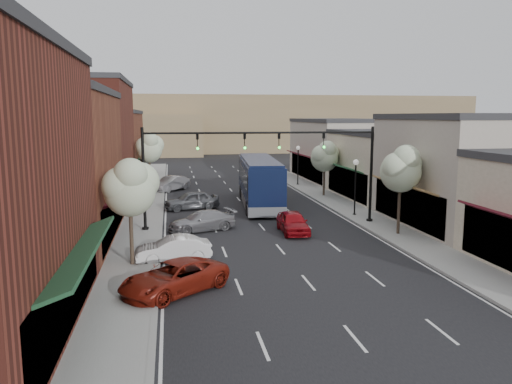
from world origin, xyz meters
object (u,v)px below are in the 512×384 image
tree_right_near (402,168)px  lamp_post_near (355,178)px  tree_left_far (150,147)px  parked_car_e (171,184)px  lamp_post_far (298,159)px  parked_car_a (174,277)px  parked_car_c (202,221)px  coach_bus (259,181)px  parked_car_b (173,249)px  signal_mast_right (340,160)px  tree_left_near (130,186)px  parked_car_d (192,200)px  signal_mast_left (179,163)px  tree_right_far (325,156)px  red_hatchback (293,222)px

tree_right_near → lamp_post_near: 6.74m
tree_left_far → parked_car_e: 4.38m
tree_right_near → lamp_post_far: tree_right_near is taller
parked_car_e → parked_car_a: bearing=-50.7°
parked_car_c → coach_bus: bearing=128.9°
parked_car_a → parked_car_e: size_ratio=1.09×
parked_car_b → signal_mast_right: bearing=115.5°
tree_left_near → parked_car_c: bearing=62.2°
tree_left_far → lamp_post_far: (16.05, 2.06, -1.60)m
parked_car_b → parked_car_d: bearing=167.4°
signal_mast_right → parked_car_b: (-11.82, -7.29, -3.96)m
signal_mast_left → lamp_post_near: signal_mast_left is taller
parked_car_b → parked_car_e: (0.00, 25.74, 0.10)m
parked_car_a → parked_car_b: parked_car_a is taller
signal_mast_left → parked_car_b: bearing=-94.5°
parked_car_d → parked_car_e: 11.00m
tree_right_near → tree_right_far: 16.01m
signal_mast_left → tree_right_far: size_ratio=1.51×
lamp_post_far → parked_car_c: (-12.00, -20.36, -2.33)m
parked_car_c → tree_left_near: bearing=-47.3°
parked_car_d → signal_mast_left: bearing=-20.7°
coach_bus → signal_mast_left: bearing=-123.9°
signal_mast_left → parked_car_e: bearing=91.8°
parked_car_a → parked_car_e: bearing=141.8°
lamp_post_far → parked_car_a: 35.26m
tree_right_far → lamp_post_near: tree_right_far is taller
signal_mast_right → parked_car_c: (-9.82, -0.35, -3.95)m
lamp_post_far → parked_car_c: size_ratio=0.96×
parked_car_b → parked_car_d: 14.96m
signal_mast_right → red_hatchback: 5.89m
signal_mast_right → tree_left_far: (-13.87, 17.95, -0.02)m
signal_mast_left → parked_car_e: 18.86m
signal_mast_left → red_hatchback: bearing=-15.8°
tree_left_near → parked_car_a: (2.05, -4.23, -3.52)m
lamp_post_near → tree_left_near: bearing=-146.7°
signal_mast_right → signal_mast_left: bearing=180.0°
parked_car_e → parked_car_b: bearing=-50.7°
signal_mast_right → lamp_post_far: 20.19m
parked_car_d → tree_right_far: bearing=96.1°
signal_mast_left → tree_right_far: 18.39m
red_hatchback → tree_right_near: bearing=-14.9°
parked_car_b → lamp_post_near: bearing=118.8°
red_hatchback → parked_car_a: 12.92m
red_hatchback → parked_car_c: red_hatchback is taller
lamp_post_far → tree_right_near: bearing=-88.7°
parked_car_a → parked_car_d: parked_car_d is taller
lamp_post_far → coach_bus: bearing=-119.6°
lamp_post_far → parked_car_c: lamp_post_far is taller
red_hatchback → parked_car_a: bearing=-126.2°
tree_right_near → parked_car_b: bearing=-167.5°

